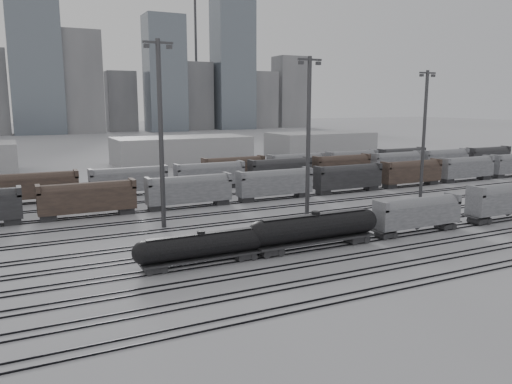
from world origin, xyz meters
name	(u,v)px	position (x,y,z in m)	size (l,w,h in m)	color
ground	(339,247)	(0.00, 0.00, 0.00)	(900.00, 900.00, 0.00)	#B1B1B6
tracks	(274,219)	(0.00, 17.50, 0.08)	(220.00, 71.50, 0.16)	black
tank_car_a	(201,247)	(-18.10, 1.00, 2.22)	(15.54, 2.59, 3.84)	black
tank_car_b	(315,228)	(-3.00, 1.00, 2.65)	(18.51, 3.09, 4.57)	black
hopper_car_a	(418,212)	(13.91, 1.00, 3.07)	(13.91, 2.76, 4.97)	black
hopper_car_b	(509,198)	(32.76, 1.00, 3.48)	(15.77, 3.13, 5.64)	black
light_mast_b	(161,130)	(-17.00, 20.12, 14.24)	(4.30, 0.69, 26.85)	#3B3B3D
light_mast_c	(308,136)	(3.81, 13.80, 13.16)	(3.97, 0.64, 24.81)	#3B3B3D
light_mast_d	(424,131)	(33.94, 20.82, 12.75)	(3.84, 0.62, 24.03)	#3B3B3D
bg_string_near	(275,185)	(8.00, 32.00, 2.80)	(151.00, 3.00, 5.60)	gray
bg_string_mid	(280,171)	(18.00, 48.00, 2.80)	(151.00, 3.00, 5.60)	black
bg_string_far	(325,163)	(35.50, 56.00, 2.80)	(66.00, 3.00, 5.60)	brown
warehouse_mid	(182,150)	(10.00, 95.00, 4.00)	(40.00, 18.00, 8.00)	#ADACAF
warehouse_right	(320,144)	(60.00, 95.00, 4.00)	(35.00, 18.00, 8.00)	#ADACAF
skyline	(89,76)	(10.84, 280.00, 34.73)	(316.00, 22.40, 95.00)	gray
crane_left	(15,39)	(-28.74, 305.00, 57.39)	(42.00, 1.80, 100.00)	#3B3B3D
crane_right	(198,48)	(91.26, 305.00, 57.39)	(42.00, 1.80, 100.00)	#3B3B3D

